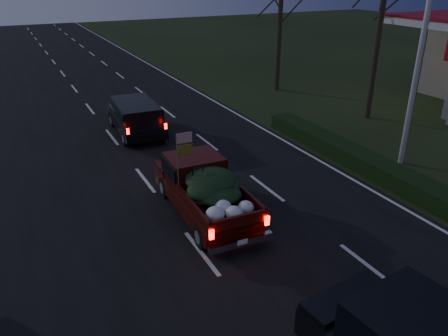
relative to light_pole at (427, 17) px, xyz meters
name	(u,v)px	position (x,y,z in m)	size (l,w,h in m)	color
ground	(202,254)	(-9.50, -2.00, -5.48)	(120.00, 120.00, 0.00)	black
road_asphalt	(202,253)	(-9.50, -2.00, -5.47)	(14.00, 120.00, 0.02)	black
hedge_row	(350,155)	(-1.70, 1.00, -5.18)	(1.00, 10.00, 0.60)	black
light_pole	(427,17)	(0.00, 0.00, 0.00)	(0.50, 0.90, 9.16)	silver
bare_tree_far	(281,2)	(2.00, 12.00, -0.25)	(3.60, 3.60, 7.00)	black
pickup_truck	(204,187)	(-8.52, -0.06, -4.56)	(1.95, 4.73, 2.45)	#3D0B08
lead_suv	(136,114)	(-8.33, 7.95, -4.54)	(2.02, 4.40, 1.24)	black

